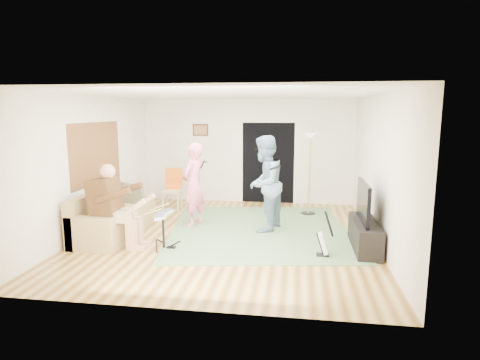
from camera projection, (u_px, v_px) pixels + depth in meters
The scene contains 19 objects.
floor at pixel (228, 236), 7.81m from camera, with size 6.00×6.00×0.00m, color brown.
walls at pixel (228, 167), 7.58m from camera, with size 5.50×6.00×2.70m, color white, non-canonical shape.
ceiling at pixel (227, 94), 7.35m from camera, with size 6.00×6.00×0.00m, color white.
window_blinds at pixel (96, 153), 8.13m from camera, with size 2.05×2.05×0.00m, color brown.
doorway at pixel (268, 163), 10.47m from camera, with size 2.10×2.10×0.00m, color black.
picture_frame at pixel (201, 130), 10.58m from camera, with size 0.42×0.03×0.32m, color #3F2314.
area_rug at pixel (259, 230), 8.16m from camera, with size 3.54×3.83×0.02m, color #567849.
sofa at pixel (111, 220), 7.85m from camera, with size 0.88×2.13×0.86m.
drummer at pixel (117, 215), 7.11m from camera, with size 0.97×0.54×1.49m.
drum_kit at pixel (163, 233), 7.04m from camera, with size 0.36×0.64×0.66m.
singer at pixel (194, 185), 8.39m from camera, with size 0.64×0.42×1.75m, color pink.
microphone at pixel (203, 164), 8.28m from camera, with size 0.06×0.06×0.24m, color black, non-canonical shape.
guitarist at pixel (264, 184), 8.00m from camera, with size 0.94×0.73×1.93m, color #6C869F.
guitar_held at pixel (275, 167), 7.91m from camera, with size 0.12×0.60×0.26m, color silver, non-canonical shape.
guitar_spare at pixel (323, 243), 6.67m from camera, with size 0.28×0.25×0.78m.
torchiere_lamp at pixel (310, 159), 9.21m from camera, with size 0.34×0.34×1.90m.
dining_chair at pixel (173, 195), 9.86m from camera, with size 0.45×0.47×1.01m.
tv_cabinet at pixel (365, 235), 7.02m from camera, with size 0.40×1.40×0.50m, color black.
television at pixel (363, 202), 6.92m from camera, with size 0.06×1.11×0.69m, color black.
Camera 1 is at (1.29, -7.40, 2.40)m, focal length 30.00 mm.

